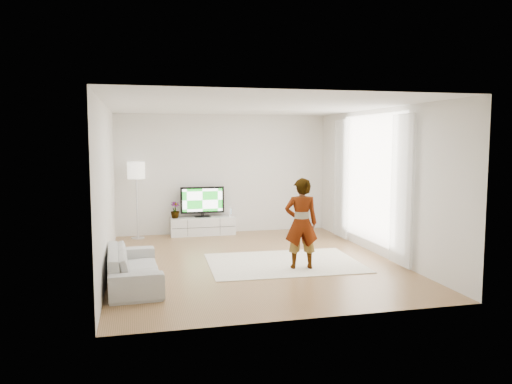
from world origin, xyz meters
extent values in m
plane|color=#9C7146|center=(0.00, 0.00, 0.00)|extent=(6.00, 6.00, 0.00)
plane|color=white|center=(0.00, 0.00, 2.80)|extent=(6.00, 6.00, 0.00)
cube|color=silver|center=(-2.50, 0.00, 1.40)|extent=(0.02, 6.00, 2.80)
cube|color=silver|center=(2.50, 0.00, 1.40)|extent=(0.02, 6.00, 2.80)
cube|color=silver|center=(0.00, 3.00, 1.40)|extent=(5.00, 0.02, 2.80)
cube|color=silver|center=(0.00, -3.00, 1.40)|extent=(5.00, 0.02, 2.80)
cube|color=white|center=(2.48, 0.30, 1.45)|extent=(0.01, 2.60, 2.50)
cube|color=white|center=(2.40, -1.00, 1.35)|extent=(0.04, 0.70, 2.60)
cube|color=white|center=(2.40, 1.60, 1.35)|extent=(0.04, 0.70, 2.60)
cube|color=silver|center=(-0.54, 2.77, 0.21)|extent=(1.49, 0.42, 0.42)
cube|color=black|center=(-0.54, 2.55, 0.21)|extent=(1.45, 0.00, 0.01)
cube|color=black|center=(-0.91, 2.55, 0.21)|extent=(0.01, 0.00, 0.37)
cube|color=black|center=(-0.16, 2.55, 0.21)|extent=(0.01, 0.00, 0.37)
cube|color=black|center=(-0.54, 2.79, 0.43)|extent=(0.36, 0.20, 0.02)
cube|color=black|center=(-0.54, 2.79, 0.47)|extent=(0.07, 0.05, 0.07)
cube|color=black|center=(-0.54, 2.79, 0.82)|extent=(1.01, 0.05, 0.61)
cube|color=#178F1F|center=(-0.54, 2.76, 0.82)|extent=(0.92, 0.01, 0.52)
cube|color=white|center=(0.11, 2.77, 0.53)|extent=(0.09, 0.16, 0.21)
cube|color=#4CB2FF|center=(0.11, 2.69, 0.54)|extent=(0.01, 0.00, 0.12)
imported|color=#3F7238|center=(-1.17, 2.77, 0.61)|extent=(0.28, 0.28, 0.38)
cube|color=white|center=(0.53, -0.25, 0.01)|extent=(2.76, 2.03, 0.01)
imported|color=#334772|center=(0.70, -0.68, 0.79)|extent=(0.62, 0.46, 1.55)
imported|color=#AEAEA9|center=(-2.08, -0.99, 0.28)|extent=(0.84, 1.96, 0.56)
cylinder|color=silver|center=(-2.02, 2.69, 0.01)|extent=(0.30, 0.30, 0.02)
cylinder|color=silver|center=(-2.02, 2.69, 0.69)|extent=(0.04, 0.04, 1.33)
cylinder|color=white|center=(-2.02, 2.69, 1.54)|extent=(0.38, 0.38, 0.37)
camera|label=1|loc=(-2.01, -8.66, 2.21)|focal=35.00mm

